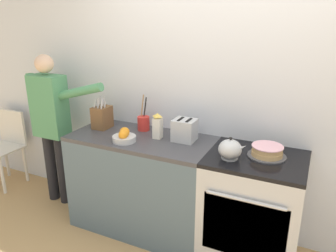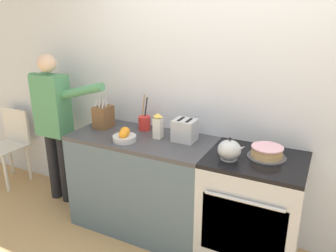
# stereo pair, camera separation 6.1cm
# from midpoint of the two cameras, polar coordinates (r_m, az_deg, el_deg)

# --- Properties ---
(wall_back) EXTENTS (8.00, 0.04, 2.60)m
(wall_back) POSITION_cam_midpoint_polar(r_m,az_deg,el_deg) (2.78, 10.19, 5.91)
(wall_back) COLOR silver
(wall_back) RESTS_ON ground_plane
(counter_cabinet) EXTENTS (1.26, 0.61, 0.90)m
(counter_cabinet) POSITION_cam_midpoint_polar(r_m,az_deg,el_deg) (3.05, -5.06, -9.82)
(counter_cabinet) COLOR #4C6070
(counter_cabinet) RESTS_ON ground_plane
(stove_range) EXTENTS (0.73, 0.64, 0.90)m
(stove_range) POSITION_cam_midpoint_polar(r_m,az_deg,el_deg) (2.74, 13.76, -13.89)
(stove_range) COLOR #B7BABF
(stove_range) RESTS_ON ground_plane
(layer_cake) EXTENTS (0.29, 0.29, 0.09)m
(layer_cake) POSITION_cam_midpoint_polar(r_m,az_deg,el_deg) (2.55, 16.22, -4.28)
(layer_cake) COLOR #4C4C51
(layer_cake) RESTS_ON stove_range
(tea_kettle) EXTENTS (0.21, 0.17, 0.17)m
(tea_kettle) POSITION_cam_midpoint_polar(r_m,az_deg,el_deg) (2.44, 10.10, -4.04)
(tea_kettle) COLOR #B7BABF
(tea_kettle) RESTS_ON stove_range
(knife_block) EXTENTS (0.14, 0.17, 0.30)m
(knife_block) POSITION_cam_midpoint_polar(r_m,az_deg,el_deg) (3.11, -11.96, 1.53)
(knife_block) COLOR brown
(knife_block) RESTS_ON counter_cabinet
(utensil_crock) EXTENTS (0.11, 0.11, 0.33)m
(utensil_crock) POSITION_cam_midpoint_polar(r_m,az_deg,el_deg) (3.01, -4.86, 0.58)
(utensil_crock) COLOR red
(utensil_crock) RESTS_ON counter_cabinet
(fruit_bowl) EXTENTS (0.20, 0.20, 0.11)m
(fruit_bowl) POSITION_cam_midpoint_polar(r_m,az_deg,el_deg) (2.76, -8.29, -1.82)
(fruit_bowl) COLOR #B7BABF
(fruit_bowl) RESTS_ON counter_cabinet
(toaster) EXTENTS (0.20, 0.17, 0.19)m
(toaster) POSITION_cam_midpoint_polar(r_m,az_deg,el_deg) (2.74, 2.26, -0.72)
(toaster) COLOR #B7BABF
(toaster) RESTS_ON counter_cabinet
(milk_carton) EXTENTS (0.07, 0.07, 0.22)m
(milk_carton) POSITION_cam_midpoint_polar(r_m,az_deg,el_deg) (2.79, -2.44, -0.07)
(milk_carton) COLOR white
(milk_carton) RESTS_ON counter_cabinet
(person_baker) EXTENTS (0.91, 0.20, 1.56)m
(person_baker) POSITION_cam_midpoint_polar(r_m,az_deg,el_deg) (3.48, -20.11, 1.24)
(person_baker) COLOR black
(person_baker) RESTS_ON ground_plane
(dining_chair) EXTENTS (0.40, 0.40, 0.86)m
(dining_chair) POSITION_cam_midpoint_polar(r_m,az_deg,el_deg) (4.26, -26.60, -2.55)
(dining_chair) COLOR silver
(dining_chair) RESTS_ON ground_plane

